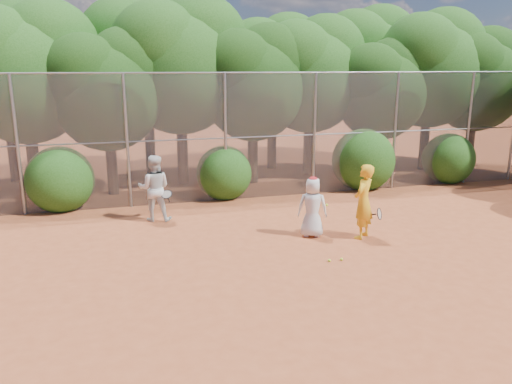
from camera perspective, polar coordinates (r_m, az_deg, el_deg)
name	(u,v)px	position (r m, az deg, el deg)	size (l,w,h in m)	color
ground	(332,265)	(11.04, 8.67, -8.26)	(80.00, 80.00, 0.00)	#9C4523
fence_back	(252,135)	(15.97, -0.40, 6.49)	(20.05, 0.09, 4.03)	gray
tree_1	(25,67)	(17.98, -24.86, 12.83)	(4.64, 4.03, 6.35)	black
tree_2	(108,86)	(17.09, -16.58, 11.58)	(3.99, 3.47, 5.47)	black
tree_3	(181,60)	(18.25, -8.60, 14.67)	(4.89, 4.26, 6.70)	black
tree_4	(254,79)	(18.16, -0.25, 12.81)	(4.19, 3.64, 5.73)	black
tree_5	(311,70)	(19.73, 6.32, 13.68)	(4.51, 3.92, 6.17)	black
tree_6	(382,86)	(19.93, 14.18, 11.68)	(3.86, 3.36, 5.29)	black
tree_7	(431,64)	(21.77, 19.41, 13.63)	(4.77, 4.14, 6.53)	black
tree_8	(477,76)	(22.73, 23.97, 12.04)	(4.25, 3.70, 5.82)	black
tree_9	(5,62)	(20.41, -26.79, 13.12)	(4.83, 4.20, 6.62)	black
tree_10	(147,55)	(20.35, -12.35, 15.09)	(5.15, 4.48, 7.06)	black
tree_11	(273,67)	(20.90, 2.01, 14.09)	(4.64, 4.03, 6.35)	black
tree_12	(367,59)	(23.22, 12.54, 14.64)	(5.02, 4.37, 6.88)	black
bush_0	(60,177)	(15.96, -21.52, 1.65)	(2.00, 2.00, 2.00)	#1B4912
bush_1	(224,171)	(16.24, -3.68, 2.46)	(1.80, 1.80, 1.80)	#1B4912
bush_2	(363,157)	(17.91, 12.17, 3.93)	(2.20, 2.20, 2.20)	#1B4912
bush_3	(449,156)	(19.81, 21.15, 3.81)	(1.90, 1.90, 1.90)	#1B4912
player_yellow	(363,202)	(12.61, 12.18, -1.08)	(0.90, 0.79, 1.87)	gold
player_teen	(312,207)	(12.56, 6.47, -1.70)	(0.87, 0.74, 1.55)	silver
player_white	(154,188)	(14.03, -11.55, 0.43)	(1.03, 0.92, 1.84)	silver
ball_0	(363,209)	(15.33, 12.14, -1.87)	(0.07, 0.07, 0.07)	#BEE028
ball_1	(342,259)	(11.30, 9.75, -7.59)	(0.07, 0.07, 0.07)	#BEE028
ball_3	(329,261)	(11.19, 8.38, -7.75)	(0.07, 0.07, 0.07)	#BEE028
ball_4	(360,197)	(16.62, 11.79, -0.61)	(0.07, 0.07, 0.07)	#BEE028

